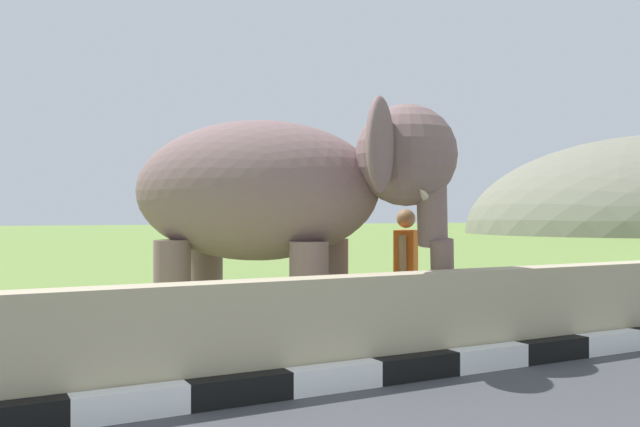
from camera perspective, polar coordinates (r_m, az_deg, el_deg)
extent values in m
cube|color=black|center=(5.52, -25.13, -15.47)|extent=(0.90, 0.20, 0.24)
cube|color=white|center=(5.63, -15.62, -15.16)|extent=(0.90, 0.20, 0.24)
cube|color=black|center=(5.88, -6.74, -14.51)|extent=(0.90, 0.20, 0.24)
cube|color=white|center=(6.26, 1.20, -13.64)|extent=(0.90, 0.20, 0.24)
cube|color=black|center=(6.73, 8.08, -12.68)|extent=(0.90, 0.20, 0.24)
cube|color=white|center=(7.28, 13.95, -11.71)|extent=(0.90, 0.20, 0.24)
cube|color=black|center=(7.90, 18.91, -10.79)|extent=(0.90, 0.20, 0.24)
cube|color=white|center=(8.57, 23.09, -9.95)|extent=(0.90, 0.20, 0.24)
cube|color=tan|center=(6.95, 7.29, -9.08)|extent=(28.00, 0.36, 1.00)
cylinder|color=#7B5F5F|center=(8.49, 0.89, -6.48)|extent=(0.44, 0.44, 1.29)
cylinder|color=#7B5F5F|center=(7.64, -0.93, -7.19)|extent=(0.44, 0.44, 1.29)
cylinder|color=#7B5F5F|center=(9.09, -9.54, -6.06)|extent=(0.44, 0.44, 1.29)
cylinder|color=#7B5F5F|center=(8.30, -12.28, -6.62)|extent=(0.44, 0.44, 1.29)
ellipsoid|color=#7B5F5F|center=(8.29, -5.61, 1.93)|extent=(3.34, 3.31, 1.70)
sphere|color=#7B5F5F|center=(7.81, 7.25, 4.87)|extent=(1.16, 1.16, 1.16)
ellipsoid|color=#D84C8C|center=(7.79, 9.37, 6.00)|extent=(0.70, 0.71, 0.44)
ellipsoid|color=#7B5F5F|center=(8.61, 7.12, 4.74)|extent=(0.80, 0.81, 1.00)
ellipsoid|color=#7B5F5F|center=(7.08, 5.07, 5.80)|extent=(0.80, 0.81, 1.00)
cylinder|color=#7B5F5F|center=(7.74, 9.37, 0.84)|extent=(0.60, 0.60, 1.00)
cylinder|color=#7B5F5F|center=(7.76, 10.22, -5.07)|extent=(0.46, 0.46, 0.83)
cone|color=beige|center=(8.03, 9.20, 1.52)|extent=(0.49, 0.50, 0.22)
cone|color=beige|center=(7.48, 8.66, 1.64)|extent=(0.49, 0.50, 0.22)
cylinder|color=navy|center=(8.48, 7.33, -8.07)|extent=(0.15, 0.15, 0.82)
cylinder|color=navy|center=(8.29, 7.11, -8.26)|extent=(0.15, 0.15, 0.82)
cube|color=#D85919|center=(8.32, 7.22, -3.38)|extent=(0.45, 0.45, 0.58)
cylinder|color=#9E7251|center=(8.58, 7.49, -3.48)|extent=(0.13, 0.13, 0.52)
cylinder|color=#9E7251|center=(8.06, 6.93, -3.69)|extent=(0.17, 0.17, 0.53)
sphere|color=#9E7251|center=(8.30, 7.22, -0.42)|extent=(0.23, 0.23, 0.23)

